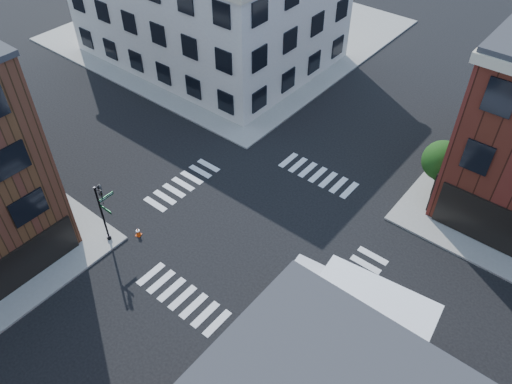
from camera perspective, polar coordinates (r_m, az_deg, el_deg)
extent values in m
plane|color=black|center=(32.88, 0.27, -4.22)|extent=(120.00, 120.00, 0.00)
cube|color=gray|center=(57.30, -3.09, 17.99)|extent=(30.00, 30.00, 0.15)
cylinder|color=black|center=(36.55, 19.63, 0.47)|extent=(0.18, 0.18, 1.47)
cylinder|color=black|center=(36.09, 19.90, 1.33)|extent=(0.12, 0.12, 1.47)
sphere|color=#14350E|center=(35.07, 20.53, 3.39)|extent=(2.69, 2.69, 2.69)
sphere|color=#14350E|center=(35.28, 20.62, 2.46)|extent=(1.85, 1.85, 1.85)
cylinder|color=black|center=(41.30, 22.96, 4.74)|extent=(0.18, 0.18, 1.33)
cylinder|color=black|center=(40.93, 23.21, 5.47)|extent=(0.12, 0.12, 1.33)
sphere|color=#14350E|center=(40.11, 23.80, 7.19)|extent=(2.43, 2.43, 2.43)
sphere|color=#14350E|center=(40.25, 23.88, 6.41)|extent=(1.67, 1.67, 1.67)
cylinder|color=black|center=(31.94, -17.14, -2.53)|extent=(0.12, 0.12, 4.60)
cylinder|color=black|center=(33.34, -16.45, -4.96)|extent=(0.28, 0.28, 0.30)
cube|color=#053819|center=(31.01, -16.84, -1.89)|extent=(1.10, 0.03, 0.22)
cube|color=#053819|center=(31.40, -16.77, -0.57)|extent=(0.03, 1.10, 0.22)
imported|color=black|center=(30.68, -17.20, -0.63)|extent=(0.22, 0.18, 1.10)
imported|color=black|center=(31.07, -17.35, -0.02)|extent=(0.18, 0.22, 1.10)
cube|color=white|center=(26.87, 13.07, -13.54)|extent=(6.18, 3.20, 3.17)
cube|color=maroon|center=(26.15, 11.93, -15.60)|extent=(2.24, 0.29, 0.72)
cube|color=maroon|center=(27.63, 14.13, -11.58)|extent=(2.24, 0.29, 0.72)
cube|color=silver|center=(28.00, 5.50, -10.87)|extent=(2.31, 2.67, 2.05)
cube|color=black|center=(27.96, 3.78, -9.60)|extent=(0.32, 1.94, 0.92)
cube|color=black|center=(28.37, 10.21, -14.37)|extent=(8.24, 1.93, 0.26)
cylinder|color=black|center=(28.31, 4.28, -13.65)|extent=(1.06, 0.47, 1.02)
cylinder|color=black|center=(29.45, 6.37, -10.67)|extent=(1.06, 0.47, 1.02)
cylinder|color=black|center=(27.67, 11.22, -16.87)|extent=(1.06, 0.47, 1.02)
cylinder|color=black|center=(28.84, 13.02, -13.64)|extent=(1.06, 0.47, 1.02)
cylinder|color=black|center=(27.52, 16.11, -18.93)|extent=(1.06, 0.47, 1.02)
cylinder|color=black|center=(28.69, 17.65, -15.57)|extent=(1.06, 0.47, 1.02)
cube|color=#E04009|center=(33.37, -13.27, -4.79)|extent=(0.43, 0.43, 0.04)
cone|color=#E04009|center=(33.16, -13.35, -4.44)|extent=(0.41, 0.41, 0.63)
cylinder|color=white|center=(33.10, -13.37, -4.34)|extent=(0.24, 0.24, 0.07)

